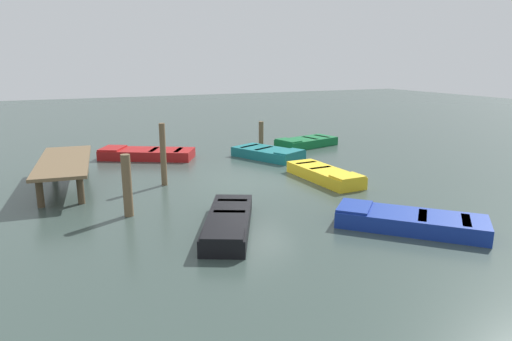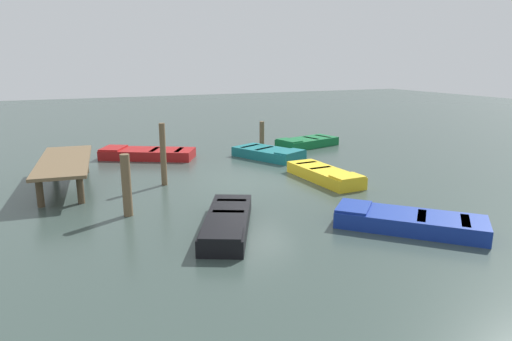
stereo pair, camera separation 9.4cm
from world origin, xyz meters
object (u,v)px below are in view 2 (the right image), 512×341
at_px(rowboat_teal, 269,153).
at_px(rowboat_yellow, 325,174).
at_px(mooring_piling_far_left, 127,185).
at_px(mooring_piling_far_right, 262,134).
at_px(rowboat_blue, 408,221).
at_px(mooring_piling_near_right, 163,155).
at_px(rowboat_green, 307,142).
at_px(dock_segment, 64,163).
at_px(rowboat_red, 147,153).
at_px(rowboat_black, 227,222).

distance_m(rowboat_teal, rowboat_yellow, 4.18).
relative_size(mooring_piling_far_left, mooring_piling_far_right, 1.36).
relative_size(rowboat_blue, mooring_piling_near_right, 1.63).
distance_m(mooring_piling_far_left, mooring_piling_near_right, 3.15).
bearing_deg(mooring_piling_far_left, rowboat_blue, -122.15).
height_order(rowboat_green, rowboat_yellow, same).
xyz_separation_m(rowboat_blue, rowboat_teal, (9.07, -0.50, 0.00)).
distance_m(dock_segment, rowboat_blue, 10.81).
bearing_deg(rowboat_blue, mooring_piling_far_right, -50.95).
xyz_separation_m(dock_segment, rowboat_teal, (1.46, -8.15, -0.61)).
distance_m(rowboat_blue, rowboat_yellow, 4.94).
bearing_deg(rowboat_red, rowboat_yellow, 157.37).
distance_m(rowboat_blue, rowboat_teal, 9.09).
distance_m(rowboat_teal, rowboat_red, 5.23).
xyz_separation_m(rowboat_blue, mooring_piling_near_right, (6.60, 4.60, 0.84)).
bearing_deg(rowboat_red, rowboat_black, 119.81).
bearing_deg(mooring_piling_far_left, rowboat_teal, -52.45).
height_order(rowboat_red, mooring_piling_far_left, mooring_piling_far_left).
xyz_separation_m(rowboat_teal, rowboat_yellow, (-4.18, -0.17, -0.00)).
xyz_separation_m(rowboat_red, mooring_piling_far_right, (0.35, -5.60, 0.41)).
height_order(rowboat_yellow, mooring_piling_far_right, mooring_piling_far_right).
bearing_deg(rowboat_blue, rowboat_black, 22.43).
relative_size(rowboat_green, rowboat_yellow, 0.98).
height_order(rowboat_green, mooring_piling_near_right, mooring_piling_near_right).
xyz_separation_m(rowboat_teal, mooring_piling_far_left, (-5.17, 6.72, 0.63)).
distance_m(rowboat_blue, rowboat_red, 11.95).
bearing_deg(rowboat_yellow, rowboat_red, -143.90).
xyz_separation_m(rowboat_green, rowboat_black, (-8.95, 7.53, -0.00)).
xyz_separation_m(rowboat_blue, mooring_piling_far_left, (3.91, 6.22, 0.63)).
bearing_deg(rowboat_green, mooring_piling_near_right, 13.56).
bearing_deg(rowboat_blue, rowboat_teal, -47.63).
height_order(dock_segment, rowboat_blue, dock_segment).
distance_m(mooring_piling_far_right, mooring_piling_near_right, 7.70).
bearing_deg(mooring_piling_near_right, mooring_piling_far_left, 149.06).
bearing_deg(rowboat_red, mooring_piling_far_left, 104.08).
bearing_deg(rowboat_black, mooring_piling_far_right, 176.97).
relative_size(dock_segment, mooring_piling_near_right, 2.41).
bearing_deg(rowboat_red, mooring_piling_far_right, -147.45).
relative_size(rowboat_teal, mooring_piling_far_left, 1.96).
bearing_deg(rowboat_green, mooring_piling_far_right, -34.65).
relative_size(rowboat_yellow, mooring_piling_far_left, 1.98).
bearing_deg(mooring_piling_far_right, rowboat_yellow, 174.49).
bearing_deg(rowboat_teal, mooring_piling_far_left, -77.07).
height_order(rowboat_black, rowboat_yellow, same).
relative_size(dock_segment, rowboat_green, 1.54).
distance_m(rowboat_red, mooring_piling_far_left, 7.52).
relative_size(mooring_piling_far_right, mooring_piling_near_right, 0.59).
bearing_deg(rowboat_yellow, mooring_piling_near_right, -110.24).
xyz_separation_m(rowboat_blue, rowboat_yellow, (4.90, -0.67, 0.00)).
xyz_separation_m(rowboat_yellow, mooring_piling_far_left, (-0.99, 6.89, 0.63)).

